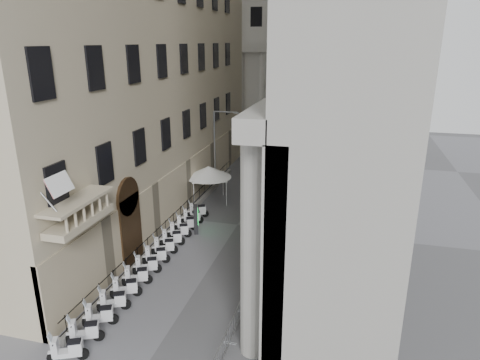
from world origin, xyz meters
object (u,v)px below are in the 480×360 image
(security_tent, at_px, (214,174))
(pedestrian_a, at_px, (275,196))
(info_kiosk, at_px, (196,219))
(street_lamp, at_px, (217,144))
(pedestrian_b, at_px, (265,187))

(security_tent, height_order, pedestrian_a, security_tent)
(info_kiosk, bearing_deg, street_lamp, 75.08)
(security_tent, distance_m, street_lamp, 4.23)
(street_lamp, xyz_separation_m, pedestrian_b, (4.70, -0.89, -3.48))
(street_lamp, xyz_separation_m, pedestrian_a, (6.00, -3.28, -3.38))
(pedestrian_a, distance_m, pedestrian_b, 2.72)
(pedestrian_a, relative_size, pedestrian_b, 1.12)
(street_lamp, relative_size, info_kiosk, 3.67)
(security_tent, relative_size, street_lamp, 0.53)
(security_tent, distance_m, pedestrian_b, 5.11)
(security_tent, bearing_deg, pedestrian_b, 37.03)
(street_lamp, distance_m, pedestrian_b, 5.92)
(security_tent, xyz_separation_m, info_kiosk, (0.46, -5.85, -1.63))
(info_kiosk, bearing_deg, pedestrian_a, 30.87)
(security_tent, distance_m, pedestrian_a, 5.42)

